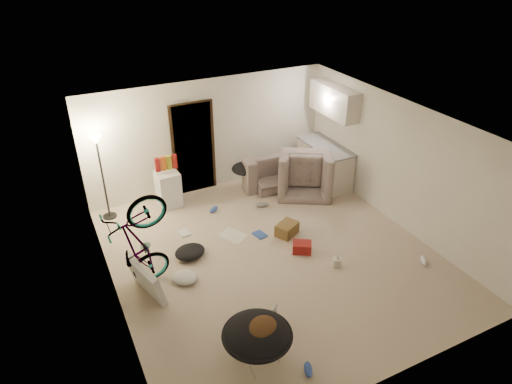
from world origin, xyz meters
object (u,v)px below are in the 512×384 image
floor_lamp (99,160)px  mini_fridge (168,189)px  tv_box (146,280)px  bicycle (142,265)px  armchair (304,173)px  kitchen_counter (324,164)px  drink_case_b (302,247)px  drink_case_a (287,229)px  juicer (337,262)px  sofa (281,170)px  saucer_chair (257,340)px

floor_lamp → mini_fridge: bearing=-4.6°
tv_box → bicycle: bearing=74.2°
bicycle → armchair: bearing=-69.8°
kitchen_counter → drink_case_b: bearing=-131.5°
drink_case_a → mini_fridge: bearing=102.1°
armchair → mini_fridge: mini_fridge is taller
kitchen_counter → mini_fridge: 3.62m
armchair → mini_fridge: size_ratio=1.49×
kitchen_counter → tv_box: size_ratio=1.70×
bicycle → drink_case_b: 2.88m
juicer → drink_case_a: bearing=103.5°
kitchen_counter → juicer: (-1.57, -2.77, -0.34)m
floor_lamp → sofa: bearing=-2.9°
kitchen_counter → saucer_chair: kitchen_counter is taller
mini_fridge → juicer: bearing=-61.8°
mini_fridge → tv_box: mini_fridge is taller
sofa → kitchen_counter: bearing=157.0°
sofa → mini_fridge: mini_fridge is taller
kitchen_counter → juicer: 3.20m
tv_box → drink_case_a: bearing=-6.6°
mini_fridge → drink_case_b: (1.68, -2.69, -0.29)m
kitchen_counter → armchair: 0.61m
mini_fridge → tv_box: (-1.15, -2.55, -0.10)m
floor_lamp → tv_box: bearing=-87.8°
armchair → drink_case_b: armchair is taller
mini_fridge → saucer_chair: 4.53m
mini_fridge → armchair: bearing=-14.9°
armchair → saucer_chair: (-3.13, -3.90, 0.02)m
armchair → mini_fridge: 3.03m
armchair → juicer: (-0.96, -2.69, -0.28)m
armchair → tv_box: bearing=54.1°
kitchen_counter → juicer: size_ratio=6.24×
armchair → mini_fridge: (-2.97, 0.63, 0.01)m
floor_lamp → mini_fridge: (1.25, -0.10, -0.92)m
drink_case_b → bicycle: bearing=-154.7°
floor_lamp → drink_case_a: (2.96, -2.18, -1.18)m
kitchen_counter → armchair: size_ratio=1.29×
armchair → drink_case_a: size_ratio=2.72×
bicycle → drink_case_b: bearing=-99.1°
armchair → juicer: size_ratio=4.85×
kitchen_counter → tv_box: 5.14m
juicer → bicycle: bearing=163.4°
floor_lamp → kitchen_counter: size_ratio=1.21×
sofa → tv_box: tv_box is taller
bicycle → juicer: 3.32m
bicycle → drink_case_a: (2.86, 0.29, -0.36)m
floor_lamp → juicer: size_ratio=7.53×
drink_case_b → sofa: bearing=100.6°
drink_case_a → sofa: bearing=36.7°
tv_box → drink_case_b: tv_box is taller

